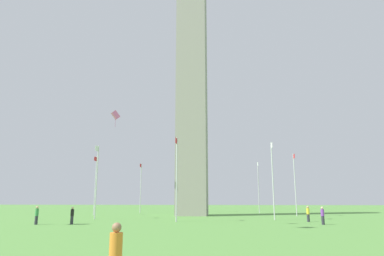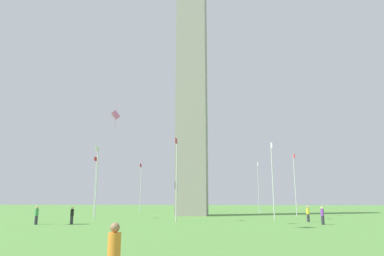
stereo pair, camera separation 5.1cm
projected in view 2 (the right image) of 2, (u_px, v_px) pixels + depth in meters
name	position (u px, v px, depth m)	size (l,w,h in m)	color
ground_plane	(192.00, 216.00, 52.48)	(260.00, 260.00, 0.00)	#548C3D
obelisk_monument	(192.00, 82.00, 56.91)	(4.73, 4.73, 42.96)	gray
flagpole_n	(176.00, 175.00, 38.28)	(1.12, 0.14, 9.28)	silver
flagpole_ne	(273.00, 177.00, 41.53)	(1.12, 0.14, 9.28)	silver
flagpole_e	(295.00, 182.00, 51.78)	(1.12, 0.14, 9.28)	silver
flagpole_se	(258.00, 185.00, 63.01)	(1.12, 0.14, 9.28)	silver
flagpole_s	(201.00, 186.00, 68.66)	(1.12, 0.14, 9.28)	silver
flagpole_sw	(141.00, 186.00, 65.41)	(1.12, 0.14, 9.28)	silver
flagpole_w	(95.00, 183.00, 55.16)	(1.12, 0.14, 9.28)	silver
flagpole_nw	(97.00, 178.00, 43.92)	(1.12, 0.14, 9.28)	silver
person_purple_shirt	(322.00, 216.00, 32.92)	(0.32, 0.32, 1.69)	#2D2D38
person_green_shirt	(37.00, 215.00, 33.13)	(0.32, 0.32, 1.73)	#2D2D38
person_yellow_shirt	(308.00, 214.00, 37.27)	(0.32, 0.32, 1.67)	#2D2D38
person_black_shirt	(72.00, 216.00, 33.31)	(0.32, 0.32, 1.68)	#2D2D38
kite_pink_box	(116.00, 115.00, 50.24)	(1.27, 1.41, 2.50)	pink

